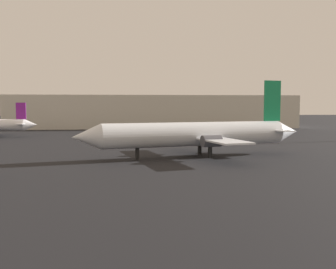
{
  "coord_description": "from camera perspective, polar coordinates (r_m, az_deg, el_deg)",
  "views": [
    {
      "loc": [
        -1.15,
        -7.49,
        7.53
      ],
      "look_at": [
        4.16,
        45.47,
        3.47
      ],
      "focal_mm": 39.91,
      "sensor_mm": 36.0,
      "label": 1
    }
  ],
  "objects": [
    {
      "name": "airplane_distant",
      "position": [
        55.46,
        4.58,
        0.08
      ],
      "size": [
        35.74,
        21.26,
        11.55
      ],
      "rotation": [
        0.0,
        0.0,
        3.38
      ],
      "color": "silver",
      "rests_on": "ground_plane"
    },
    {
      "name": "terminal_building",
      "position": [
        134.43,
        -2.2,
        3.53
      ],
      "size": [
        97.9,
        24.71,
        11.16
      ],
      "primitive_type": "cube",
      "color": "beige",
      "rests_on": "ground_plane"
    }
  ]
}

